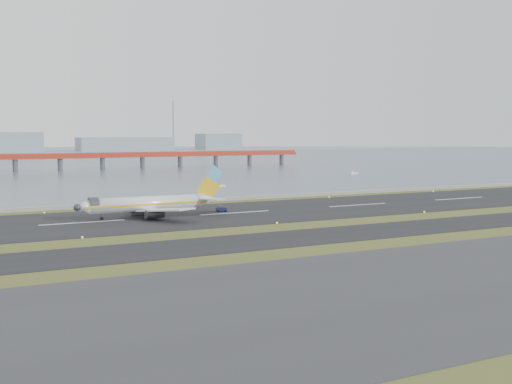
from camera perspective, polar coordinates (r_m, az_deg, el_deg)
ground at (r=143.56m, az=3.35°, el=-3.22°), size 1000.00×1000.00×0.00m
apron_strip at (r=101.14m, az=19.66°, el=-7.10°), size 1000.00×50.00×0.10m
taxiway_strip at (r=133.52m, az=5.99°, el=-3.86°), size 1000.00×18.00×0.10m
runway_strip at (r=169.76m, az=-1.86°, el=-1.88°), size 1000.00×45.00×0.10m
seawall at (r=197.01m, az=-5.64°, el=-0.78°), size 1000.00×2.50×1.00m
bay_water at (r=586.78m, az=-20.38°, el=2.88°), size 1400.00×800.00×1.30m
red_pier at (r=383.53m, az=-13.50°, el=3.06°), size 260.00×5.00×10.20m
far_shoreline at (r=747.03m, az=-20.90°, el=3.77°), size 1400.00×80.00×60.50m
airliner at (r=163.03m, az=-9.31°, el=-1.04°), size 38.52×32.89×12.80m
pushback_tug at (r=171.97m, az=-3.11°, el=-1.52°), size 3.11×2.28×1.79m
workboat_near at (r=251.37m, az=-3.48°, el=0.55°), size 6.78×3.50×1.57m
workboat_far at (r=331.58m, az=8.61°, el=1.65°), size 7.33×4.59×1.70m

